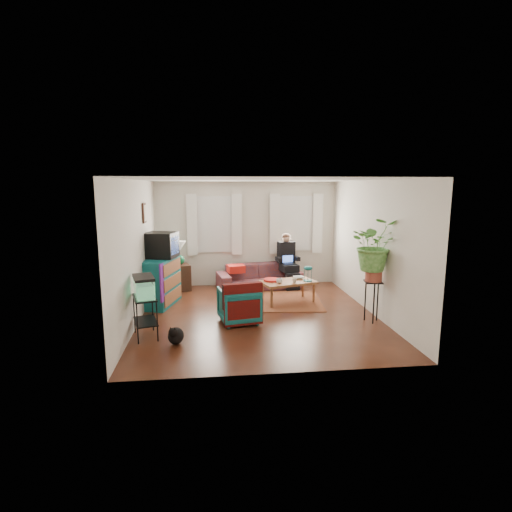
{
  "coord_description": "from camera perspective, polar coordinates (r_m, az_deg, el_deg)",
  "views": [
    {
      "loc": [
        -0.89,
        -7.45,
        2.48
      ],
      "look_at": [
        0.0,
        0.4,
        1.1
      ],
      "focal_mm": 28.0,
      "sensor_mm": 36.0,
      "label": 1
    }
  ],
  "objects": [
    {
      "name": "cup_a",
      "position": [
        8.4,
        3.36,
        -3.57
      ],
      "size": [
        0.16,
        0.16,
        0.1
      ],
      "primitive_type": "imported",
      "rotation": [
        0.0,
        0.0,
        0.28
      ],
      "color": "white",
      "rests_on": "coffee_table"
    },
    {
      "name": "serape_throw",
      "position": [
        7.11,
        -1.9,
        -6.24
      ],
      "size": [
        0.73,
        0.3,
        0.59
      ],
      "primitive_type": "cube",
      "rotation": [
        0.0,
        0.0,
        0.19
      ],
      "color": "#9E0A0A",
      "rests_on": "armchair"
    },
    {
      "name": "wall_front",
      "position": [
        5.16,
        3.64,
        -3.33
      ],
      "size": [
        4.5,
        0.01,
        2.6
      ],
      "primitive_type": "cube",
      "color": "silver",
      "rests_on": "floor"
    },
    {
      "name": "bowl",
      "position": [
        8.84,
        6.11,
        -3.08
      ],
      "size": [
        0.28,
        0.28,
        0.06
      ],
      "primitive_type": "imported",
      "rotation": [
        0.0,
        0.0,
        0.28
      ],
      "color": "white",
      "rests_on": "coffee_table"
    },
    {
      "name": "wall_back",
      "position": [
        10.06,
        -1.35,
        3.18
      ],
      "size": [
        4.5,
        0.01,
        2.6
      ],
      "primitive_type": "cube",
      "color": "silver",
      "rests_on": "floor"
    },
    {
      "name": "ceiling",
      "position": [
        7.5,
        0.35,
        10.83
      ],
      "size": [
        4.5,
        5.0,
        0.01
      ],
      "primitive_type": "cube",
      "color": "white",
      "rests_on": "wall_back"
    },
    {
      "name": "window_left",
      "position": [
        9.97,
        -5.95,
        4.51
      ],
      "size": [
        1.08,
        0.04,
        1.38
      ],
      "primitive_type": "cube",
      "color": "white",
      "rests_on": "wall_back"
    },
    {
      "name": "wall_left",
      "position": [
        7.66,
        -16.62,
        0.63
      ],
      "size": [
        0.01,
        5.0,
        2.6
      ],
      "primitive_type": "cube",
      "color": "silver",
      "rests_on": "floor"
    },
    {
      "name": "seated_person",
      "position": [
        9.98,
        4.5,
        -0.94
      ],
      "size": [
        0.61,
        0.7,
        1.21
      ],
      "primitive_type": null,
      "rotation": [
        0.0,
        0.0,
        0.17
      ],
      "color": "black",
      "rests_on": "sofa"
    },
    {
      "name": "area_rug",
      "position": [
        8.79,
        2.64,
        -6.43
      ],
      "size": [
        2.15,
        1.79,
        0.01
      ],
      "primitive_type": "cube",
      "rotation": [
        0.0,
        0.0,
        -0.1
      ],
      "color": "brown",
      "rests_on": "floor"
    },
    {
      "name": "black_cat",
      "position": [
        6.59,
        -11.39,
        -10.87
      ],
      "size": [
        0.31,
        0.42,
        0.33
      ],
      "primitive_type": "ellipsoid",
      "rotation": [
        0.0,
        0.0,
        -0.16
      ],
      "color": "black",
      "rests_on": "floor"
    },
    {
      "name": "crt_tv",
      "position": [
        8.62,
        -13.4,
        1.55
      ],
      "size": [
        0.73,
        0.69,
        0.53
      ],
      "primitive_type": "cube",
      "rotation": [
        0.0,
        0.0,
        -0.26
      ],
      "color": "black",
      "rests_on": "dresser"
    },
    {
      "name": "birdcage",
      "position": [
        8.63,
        7.44,
        -2.49
      ],
      "size": [
        0.23,
        0.23,
        0.33
      ],
      "primitive_type": null,
      "rotation": [
        0.0,
        0.0,
        0.28
      ],
      "color": "#115B6B",
      "rests_on": "coffee_table"
    },
    {
      "name": "aquarium_stand",
      "position": [
        6.93,
        -15.53,
        -8.42
      ],
      "size": [
        0.49,
        0.68,
        0.69
      ],
      "primitive_type": "cube",
      "rotation": [
        0.0,
        0.0,
        0.27
      ],
      "color": "black",
      "rests_on": "floor"
    },
    {
      "name": "side_table",
      "position": [
        9.79,
        -10.78,
        -3.03
      ],
      "size": [
        0.55,
        0.55,
        0.63
      ],
      "primitive_type": "cube",
      "rotation": [
        0.0,
        0.0,
        0.32
      ],
      "color": "#372514",
      "rests_on": "floor"
    },
    {
      "name": "potted_plant",
      "position": [
        7.52,
        16.6,
        0.47
      ],
      "size": [
        1.0,
        0.9,
        0.98
      ],
      "primitive_type": "imported",
      "rotation": [
        0.0,
        0.0,
        -0.17
      ],
      "color": "#599947",
      "rests_on": "plant_stand"
    },
    {
      "name": "dresser",
      "position": [
        8.67,
        -13.61,
        -3.57
      ],
      "size": [
        0.82,
        1.22,
        1.0
      ],
      "primitive_type": "cube",
      "rotation": [
        0.0,
        0.0,
        -0.26
      ],
      "color": "#114F68",
      "rests_on": "floor"
    },
    {
      "name": "snack_tray",
      "position": [
        8.61,
        2.28,
        -3.43
      ],
      "size": [
        0.44,
        0.44,
        0.04
      ],
      "primitive_type": "cylinder",
      "rotation": [
        0.0,
        0.0,
        0.28
      ],
      "color": "#B21414",
      "rests_on": "coffee_table"
    },
    {
      "name": "wall_right",
      "position": [
        8.17,
        16.22,
        1.21
      ],
      "size": [
        0.01,
        5.0,
        2.6
      ],
      "primitive_type": "cube",
      "color": "silver",
      "rests_on": "floor"
    },
    {
      "name": "window_right",
      "position": [
        10.2,
        5.69,
        4.64
      ],
      "size": [
        1.08,
        0.04,
        1.38
      ],
      "primitive_type": "cube",
      "color": "white",
      "rests_on": "wall_back"
    },
    {
      "name": "table_lamp",
      "position": [
        9.68,
        -10.89,
        0.35
      ],
      "size": [
        0.41,
        0.41,
        0.58
      ],
      "primitive_type": null,
      "rotation": [
        0.0,
        0.0,
        0.32
      ],
      "color": "white",
      "rests_on": "side_table"
    },
    {
      "name": "curtains_left",
      "position": [
        9.89,
        -5.94,
        4.47
      ],
      "size": [
        1.36,
        0.06,
        1.5
      ],
      "primitive_type": "cube",
      "color": "white",
      "rests_on": "wall_back"
    },
    {
      "name": "armchair",
      "position": [
        7.41,
        -2.46,
        -6.77
      ],
      "size": [
        0.8,
        0.77,
        0.71
      ],
      "primitive_type": "imported",
      "rotation": [
        0.0,
        0.0,
        3.33
      ],
      "color": "#12566C",
      "rests_on": "floor"
    },
    {
      "name": "picture_frame",
      "position": [
        8.42,
        -15.6,
        5.94
      ],
      "size": [
        0.04,
        0.32,
        0.4
      ],
      "primitive_type": "cube",
      "color": "#3D2616",
      "rests_on": "wall_left"
    },
    {
      "name": "sofa",
      "position": [
        9.79,
        0.47,
        -2.36
      ],
      "size": [
        2.14,
        1.14,
        0.8
      ],
      "primitive_type": "imported",
      "rotation": [
        0.0,
        0.0,
        0.17
      ],
      "color": "brown",
      "rests_on": "floor"
    },
    {
      "name": "curtains_right",
      "position": [
        10.12,
        5.78,
        4.59
      ],
      "size": [
        1.36,
        0.06,
        1.5
      ],
      "primitive_type": "cube",
      "color": "white",
      "rests_on": "wall_back"
    },
    {
      "name": "coffee_table",
      "position": [
        8.67,
        4.59,
        -5.11
      ],
      "size": [
        1.27,
        0.92,
        0.47
      ],
      "primitive_type": "cube",
      "rotation": [
        0.0,
        0.0,
        0.28
      ],
      "color": "brown",
      "rests_on": "floor"
    },
    {
      "name": "plant_stand",
      "position": [
        7.72,
        16.26,
        -6.25
      ],
      "size": [
        0.38,
        0.38,
        0.77
      ],
      "primitive_type": "cube",
      "rotation": [
        0.0,
        0.0,
        -0.17
      ],
      "color": "black",
      "rests_on": "floor"
    },
    {
      "name": "aquarium",
      "position": [
        6.79,
        -15.73,
        -4.2
      ],
      "size": [
        0.44,
        0.62,
        0.36
      ],
      "primitive_type": "cube",
      "rotation": [
        0.0,
        0.0,
        0.27
      ],
      "color": "#7FD899",
      "rests_on": "aquarium_stand"
    },
    {
      "name": "cup_b",
      "position": [
        8.46,
        5.51,
        -3.51
      ],
      "size": [
        0.13,
        0.13,
        0.1
      ],
      "primitive_type": "imported",
      "rotation": [
        0.0,
        0.0,
        0.28
      ],
      "color": "beige",
      "rests_on": "coffee_table"
    },
    {
      "name": "floor",
      "position": [
        7.9,
        0.33,
        -8.39
      ],
      "size": [
        4.5,
        5.0,
        0.01
      ],
      "primitive_type": "cube",
      "color": "#4F2B14",
      "rests_on": "ground"
    }
  ]
}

